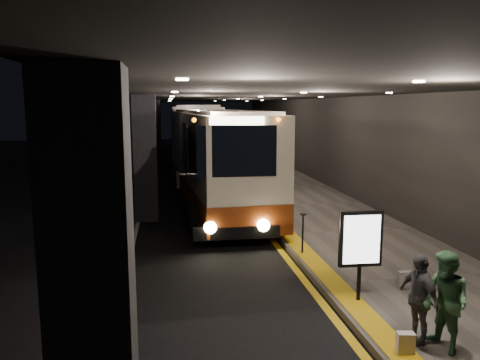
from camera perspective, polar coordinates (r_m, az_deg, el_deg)
ground at (r=13.25m, az=-5.35°, el=-8.67°), size 90.00×90.00×0.00m
lane_line_white at (r=18.09m, az=-12.05°, el=-3.99°), size 0.12×50.00×0.01m
kerb_stripe_yellow at (r=18.31m, az=1.05°, el=-3.63°), size 0.18×50.00×0.01m
sidewalk at (r=18.85m, az=8.27°, el=-3.14°), size 4.50×50.00×0.15m
tactile_strip at (r=18.37m, az=2.59°, el=-3.11°), size 0.50×50.00×0.01m
terminal_wall at (r=19.25m, az=14.92°, el=5.70°), size 0.10×50.00×6.00m
support_columns at (r=16.72m, az=-11.45°, el=2.61°), size 0.80×24.80×4.40m
canopy at (r=17.90m, az=1.57°, el=10.89°), size 9.00×50.00×0.40m
coach_main at (r=18.52m, az=-3.07°, el=2.14°), size 3.29×12.14×3.75m
coach_second at (r=29.82m, az=-5.60°, el=4.91°), size 2.81×12.59×3.95m
passenger_boarding at (r=14.57m, az=5.35°, el=-2.72°), size 0.61×0.76×1.82m
passenger_waiting_green at (r=8.28m, az=23.78°, el=-13.42°), size 0.64×0.88×1.63m
passenger_waiting_grey at (r=8.43m, az=20.92°, el=-13.25°), size 0.59×0.95×1.51m
bag_polka at (r=10.85m, az=19.48°, el=-11.36°), size 0.31×0.14×0.37m
bag_plain at (r=8.24m, az=19.52°, el=-18.21°), size 0.29×0.20×0.34m
info_sign at (r=9.59m, az=14.50°, el=-7.16°), size 0.87×0.15×1.84m
stanchion_post at (r=12.52m, az=7.65°, el=-6.52°), size 0.05×0.05×1.06m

